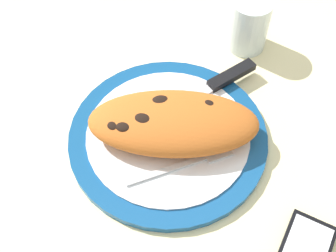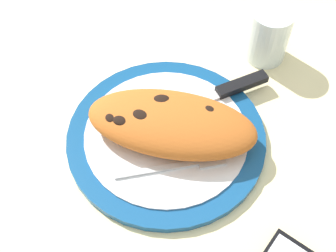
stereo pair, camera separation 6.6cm
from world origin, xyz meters
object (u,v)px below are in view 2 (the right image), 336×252
knife (228,90)px  calzone (173,123)px  plate (168,137)px  fork (183,165)px  water_glass (270,38)px

knife → calzone: bearing=-138.7°
calzone → knife: 12.20cm
plate → knife: knife is taller
fork → knife: (7.65, 13.68, 0.29)cm
knife → fork: bearing=-119.2°
plate → water_glass: bearing=45.7°
fork → water_glass: size_ratio=1.70×
knife → water_glass: 12.58cm
water_glass → fork: bearing=-123.1°
plate → knife: size_ratio=1.52×
water_glass → knife: bearing=-127.9°
plate → calzone: 3.57cm
plate → water_glass: (17.41, 17.81, 3.44)cm
calzone → water_glass: water_glass is taller
plate → fork: size_ratio=1.87×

